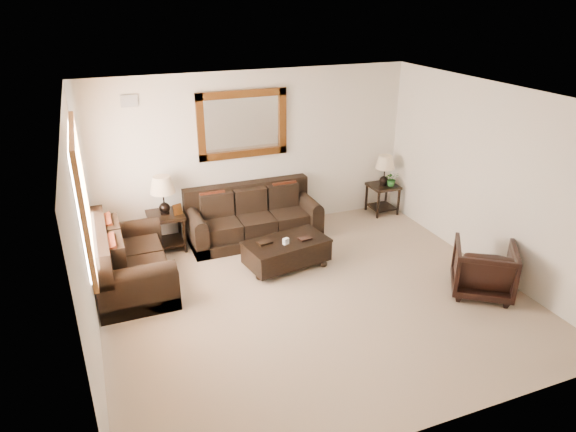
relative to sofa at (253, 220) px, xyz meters
name	(u,v)px	position (x,y,z in m)	size (l,w,h in m)	color
room	(315,206)	(0.18, -2.07, 1.03)	(5.51, 5.01, 2.71)	gray
window	(83,195)	(-2.52, -1.17, 1.23)	(0.07, 1.96, 1.66)	white
mirror	(243,124)	(0.00, 0.39, 1.53)	(1.50, 0.06, 1.10)	#522A10
air_vent	(129,101)	(-1.72, 0.41, 2.03)	(0.25, 0.02, 0.18)	#999999
sofa	(253,220)	(0.00, 0.00, 0.00)	(2.15, 0.93, 0.88)	black
loveseat	(128,264)	(-2.10, -0.88, 0.03)	(1.01, 1.70, 0.96)	black
end_table_left	(164,202)	(-1.41, 0.10, 0.49)	(0.56, 0.56, 1.23)	black
end_table_right	(384,176)	(2.58, 0.13, 0.40)	(0.50, 0.50, 1.11)	black
coffee_table	(286,250)	(0.16, -1.13, -0.06)	(1.33, 0.86, 0.52)	black
armchair	(484,267)	(2.38, -2.81, 0.08)	(0.78, 0.73, 0.80)	black
potted_plant	(392,180)	(2.69, 0.04, 0.33)	(0.24, 0.27, 0.21)	#1F521C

